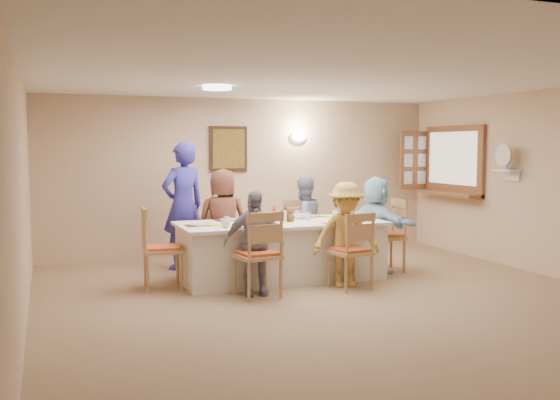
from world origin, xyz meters
name	(u,v)px	position (x,y,z in m)	size (l,w,h in m)	color
ground	(341,304)	(0.00, 0.00, 0.00)	(7.00, 7.00, 0.00)	tan
room_walls	(342,168)	(0.00, 0.00, 1.51)	(7.00, 7.00, 7.00)	#D6AF8B
wall_picture	(228,149)	(-0.30, 3.46, 1.70)	(0.62, 0.05, 0.72)	#422917
wall_sconce	(299,137)	(0.90, 3.44, 1.90)	(0.26, 0.09, 0.18)	white
ceiling_light	(217,88)	(-1.00, 1.50, 2.47)	(0.36, 0.36, 0.05)	white
serving_hatch	(454,161)	(3.21, 2.40, 1.50)	(0.06, 1.50, 1.15)	brown
hatch_sill	(447,193)	(3.09, 2.40, 0.97)	(0.30, 1.50, 0.05)	brown
shutter_door	(414,160)	(2.95, 3.16, 1.50)	(0.55, 0.04, 1.00)	brown
fan_shelf	(507,170)	(3.13, 1.05, 1.40)	(0.22, 0.36, 0.03)	white
desk_fan	(506,160)	(3.10, 1.05, 1.55)	(0.30, 0.30, 0.28)	#A5A5A8
dining_table	(281,251)	(-0.17, 1.43, 0.38)	(2.68, 1.14, 0.76)	silver
chair_back_left	(221,237)	(-0.77, 2.23, 0.48)	(0.46, 0.46, 0.96)	tan
chair_back_right	(300,233)	(0.43, 2.23, 0.48)	(0.46, 0.46, 0.96)	tan
chair_front_left	(257,253)	(-0.77, 0.63, 0.51)	(0.49, 0.49, 1.02)	tan
chair_front_right	(350,250)	(0.43, 0.63, 0.48)	(0.46, 0.46, 0.96)	tan
chair_left_end	(163,248)	(-1.72, 1.43, 0.51)	(0.49, 0.49, 1.01)	tan
chair_right_end	(385,235)	(1.38, 1.43, 0.51)	(0.49, 0.49, 1.01)	tan
diner_back_left	(223,221)	(-0.77, 2.11, 0.72)	(0.73, 0.51, 1.44)	#592F24
diner_back_right	(303,222)	(0.43, 2.11, 0.65)	(0.72, 0.60, 1.31)	gray
diner_front_left	(254,243)	(-0.77, 0.75, 0.62)	(0.75, 0.37, 1.24)	gray
diner_front_right	(346,235)	(0.43, 0.75, 0.65)	(0.91, 0.62, 1.31)	gold
diner_right_end	(377,224)	(1.25, 1.43, 0.66)	(0.59, 1.28, 1.33)	#B0DEFA
caregiver	(183,206)	(-1.22, 2.58, 0.91)	(0.77, 0.62, 1.81)	#3630AE
placemat_fl	(247,228)	(-0.77, 1.01, 0.76)	(0.35, 0.26, 0.01)	#472B19
plate_fl	(247,227)	(-0.77, 1.01, 0.77)	(0.23, 0.23, 0.01)	white
napkin_fl	(263,227)	(-0.59, 0.96, 0.77)	(0.15, 0.15, 0.01)	#E6F533
placemat_fr	(337,223)	(0.43, 1.01, 0.76)	(0.32, 0.24, 0.01)	#472B19
plate_fr	(337,223)	(0.43, 1.01, 0.77)	(0.23, 0.23, 0.01)	white
napkin_fr	(351,223)	(0.61, 0.96, 0.77)	(0.15, 0.15, 0.01)	#E6F533
placemat_bl	(228,220)	(-0.77, 1.85, 0.76)	(0.36, 0.27, 0.01)	#472B19
plate_bl	(228,219)	(-0.77, 1.85, 0.77)	(0.22, 0.22, 0.01)	white
napkin_bl	(242,219)	(-0.59, 1.80, 0.77)	(0.15, 0.15, 0.01)	#E6F533
placemat_br	(311,216)	(0.43, 1.85, 0.76)	(0.37, 0.28, 0.01)	#472B19
plate_br	(311,216)	(0.43, 1.85, 0.77)	(0.25, 0.25, 0.02)	white
napkin_br	(324,216)	(0.61, 1.80, 0.77)	(0.15, 0.15, 0.01)	#E6F533
placemat_le	(199,225)	(-1.27, 1.43, 0.76)	(0.33, 0.24, 0.01)	#472B19
plate_le	(199,225)	(-1.27, 1.43, 0.77)	(0.24, 0.24, 0.01)	white
napkin_le	(214,225)	(-1.09, 1.38, 0.77)	(0.14, 0.14, 0.01)	#E6F533
placemat_re	(358,218)	(0.95, 1.43, 0.76)	(0.36, 0.27, 0.01)	#472B19
plate_re	(358,217)	(0.95, 1.43, 0.77)	(0.22, 0.22, 0.01)	white
napkin_re	(371,217)	(1.13, 1.38, 0.77)	(0.13, 0.13, 0.01)	#E6F533
teacup_a	(226,224)	(-1.00, 1.14, 0.80)	(0.13, 0.13, 0.09)	white
teacup_b	(298,214)	(0.27, 1.94, 0.80)	(0.09, 0.09, 0.08)	white
bowl_a	(270,222)	(-0.40, 1.22, 0.79)	(0.25, 0.25, 0.06)	white
bowl_b	(301,216)	(0.20, 1.65, 0.79)	(0.26, 0.26, 0.07)	white
condiment_ketchup	(274,214)	(-0.26, 1.46, 0.87)	(0.11, 0.11, 0.21)	#BA0F2E
condiment_brown	(285,213)	(-0.10, 1.47, 0.87)	(0.13, 0.14, 0.23)	#573717
condiment_malt	(291,216)	(-0.05, 1.40, 0.83)	(0.12, 0.12, 0.14)	#573717
drinking_glass	(269,218)	(-0.32, 1.48, 0.82)	(0.07, 0.07, 0.10)	silver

